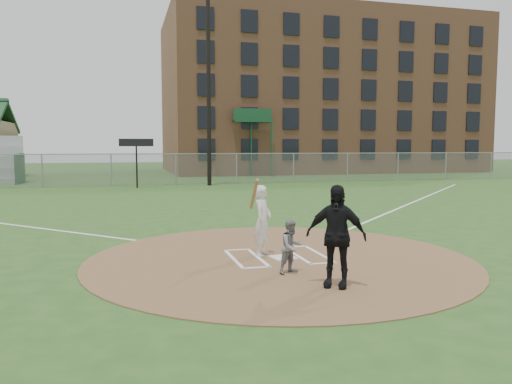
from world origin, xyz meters
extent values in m
plane|color=#29501B|center=(0.00, 0.00, 0.00)|extent=(140.00, 140.00, 0.00)
cylinder|color=brown|center=(0.00, 0.00, 0.01)|extent=(8.40, 8.40, 0.02)
cube|color=white|center=(0.07, -0.06, 0.04)|extent=(0.57, 0.57, 0.03)
cube|color=white|center=(9.00, 9.00, 0.01)|extent=(17.04, 17.04, 0.01)
imported|color=gray|center=(-0.18, -1.33, 0.54)|extent=(0.62, 0.55, 1.04)
imported|color=black|center=(0.27, -2.39, 0.92)|extent=(1.11, 0.95, 1.79)
cube|color=white|center=(-1.00, 0.15, 0.03)|extent=(0.08, 1.80, 0.01)
cube|color=white|center=(-0.45, 0.15, 0.03)|extent=(0.08, 1.80, 0.01)
cube|color=white|center=(-0.72, 1.05, 0.03)|extent=(0.62, 0.08, 0.01)
cube|color=white|center=(-0.72, -0.75, 0.03)|extent=(0.62, 0.08, 0.01)
cube|color=white|center=(1.00, 0.15, 0.03)|extent=(0.08, 1.80, 0.01)
cube|color=white|center=(0.45, 0.15, 0.03)|extent=(0.08, 1.80, 0.01)
cube|color=white|center=(0.72, 1.05, 0.03)|extent=(0.62, 0.08, 0.01)
cube|color=white|center=(0.72, -0.75, 0.03)|extent=(0.62, 0.08, 0.01)
imported|color=silver|center=(-0.28, 0.36, 0.81)|extent=(0.64, 0.69, 1.58)
cylinder|color=olive|center=(-0.58, -0.04, 1.45)|extent=(0.07, 0.60, 0.70)
cube|color=slate|center=(0.00, 22.00, 1.00)|extent=(56.00, 0.03, 2.00)
cube|color=gray|center=(0.00, 22.00, 2.00)|extent=(56.00, 0.06, 0.06)
cube|color=gray|center=(0.00, 22.00, 1.00)|extent=(56.08, 0.08, 2.00)
cube|color=#194728|center=(-10.00, 26.20, 1.00)|extent=(0.08, 3.20, 2.00)
cube|color=#A06545|center=(16.00, 38.00, 7.50)|extent=(30.00, 16.00, 15.00)
cube|color=black|center=(15.90, 29.94, 7.40)|extent=(26.60, 0.10, 12.20)
cube|color=#194728|center=(7.00, 29.34, 4.50)|extent=(3.20, 1.00, 0.15)
cube|color=#194728|center=(7.00, 29.84, 2.25)|extent=(0.12, 0.12, 4.50)
cube|color=#194728|center=(8.50, 28.89, 2.25)|extent=(0.12, 0.12, 4.50)
cube|color=#194728|center=(7.00, 29.34, 5.05)|extent=(3.20, 0.08, 1.00)
cylinder|color=black|center=(2.00, 21.00, 6.00)|extent=(0.26, 0.26, 12.00)
cylinder|color=black|center=(-2.50, 20.20, 1.30)|extent=(0.10, 0.10, 2.60)
cube|color=black|center=(-2.50, 20.20, 2.70)|extent=(2.00, 0.10, 0.45)
camera|label=1|loc=(-3.28, -10.30, 2.46)|focal=35.00mm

